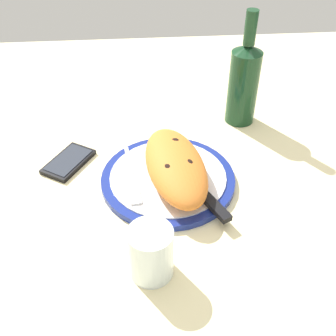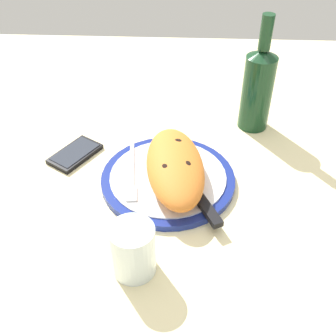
# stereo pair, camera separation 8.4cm
# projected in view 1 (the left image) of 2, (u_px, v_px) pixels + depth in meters

# --- Properties ---
(ground_plane) EXTENTS (1.50, 1.50, 0.03)m
(ground_plane) POSITION_uv_depth(u_px,v_px,m) (168.00, 187.00, 0.87)
(ground_plane) COLOR beige
(plate) EXTENTS (0.28, 0.28, 0.02)m
(plate) POSITION_uv_depth(u_px,v_px,m) (168.00, 179.00, 0.85)
(plate) COLOR navy
(plate) RESTS_ON ground_plane
(calzone) EXTENTS (0.26, 0.15, 0.06)m
(calzone) POSITION_uv_depth(u_px,v_px,m) (175.00, 166.00, 0.82)
(calzone) COLOR orange
(calzone) RESTS_ON plate
(fork) EXTENTS (0.18, 0.03, 0.00)m
(fork) POSITION_uv_depth(u_px,v_px,m) (132.00, 179.00, 0.84)
(fork) COLOR silver
(fork) RESTS_ON plate
(knife) EXTENTS (0.21, 0.12, 0.01)m
(knife) POSITION_uv_depth(u_px,v_px,m) (203.00, 195.00, 0.80)
(knife) COLOR silver
(knife) RESTS_ON plate
(smartphone) EXTENTS (0.13, 0.12, 0.01)m
(smartphone) POSITION_uv_depth(u_px,v_px,m) (69.00, 162.00, 0.90)
(smartphone) COLOR black
(smartphone) RESTS_ON ground_plane
(water_glass) EXTENTS (0.07, 0.07, 0.10)m
(water_glass) POSITION_uv_depth(u_px,v_px,m) (151.00, 255.00, 0.66)
(water_glass) COLOR silver
(water_glass) RESTS_ON ground_plane
(wine_bottle) EXTENTS (0.07, 0.07, 0.27)m
(wine_bottle) POSITION_uv_depth(u_px,v_px,m) (244.00, 82.00, 0.97)
(wine_bottle) COLOR #14381E
(wine_bottle) RESTS_ON ground_plane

